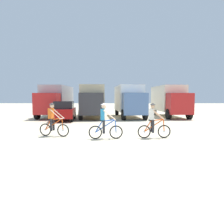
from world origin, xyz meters
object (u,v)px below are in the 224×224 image
box_truck_grey_hauler (56,99)px  cyclist_near_camera (153,122)px  box_truck_cream_rv (169,99)px  cyclist_cowboy_hat (105,122)px  cyclist_orange_shirt (53,121)px  box_truck_tan_camper (93,100)px  box_truck_white_box (129,100)px  sedan_parked (65,111)px

box_truck_grey_hauler → cyclist_near_camera: (8.18, -11.33, -1.03)m
box_truck_cream_rv → cyclist_cowboy_hat: 13.41m
cyclist_near_camera → cyclist_orange_shirt: bearing=174.5°
box_truck_tan_camper → cyclist_orange_shirt: 10.36m
box_truck_white_box → cyclist_orange_shirt: 11.56m
box_truck_tan_camper → cyclist_cowboy_hat: size_ratio=3.77×
box_truck_white_box → cyclist_orange_shirt: bearing=-115.7°
box_truck_grey_hauler → box_truck_white_box: bearing=-3.3°
box_truck_tan_camper → cyclist_near_camera: (4.14, -10.75, -1.03)m
sedan_parked → cyclist_near_camera: (6.46, -7.88, -0.04)m
box_truck_white_box → box_truck_grey_hauler: bearing=176.7°
box_truck_white_box → sedan_parked: size_ratio=1.59×
box_truck_grey_hauler → cyclist_near_camera: box_truck_grey_hauler is taller
cyclist_cowboy_hat → cyclist_near_camera: 2.50m
box_truck_tan_camper → sedan_parked: bearing=-128.9°
box_truck_white_box → cyclist_orange_shirt: size_ratio=3.82×
cyclist_cowboy_hat → sedan_parked: bearing=116.2°
box_truck_tan_camper → cyclist_near_camera: size_ratio=3.77×
box_truck_grey_hauler → cyclist_orange_shirt: 11.25m
box_truck_grey_hauler → sedan_parked: box_truck_grey_hauler is taller
box_truck_cream_rv → cyclist_orange_shirt: box_truck_cream_rv is taller
box_truck_tan_camper → cyclist_orange_shirt: size_ratio=3.77×
box_truck_tan_camper → box_truck_white_box: (3.83, 0.12, 0.00)m
sedan_parked → box_truck_tan_camper: bearing=51.1°
sedan_parked → box_truck_cream_rv: bearing=18.6°
box_truck_cream_rv → sedan_parked: (-10.58, -3.55, -0.99)m
sedan_parked → cyclist_cowboy_hat: cyclist_cowboy_hat is taller
box_truck_tan_camper → box_truck_grey_hauler: bearing=171.8°
cyclist_near_camera → box_truck_grey_hauler: bearing=125.8°
box_truck_cream_rv → cyclist_orange_shirt: size_ratio=3.78×
box_truck_cream_rv → box_truck_grey_hauler: bearing=-179.5°
sedan_parked → cyclist_near_camera: cyclist_near_camera is taller
cyclist_orange_shirt → cyclist_near_camera: size_ratio=1.00×
box_truck_tan_camper → box_truck_cream_rv: bearing=4.7°
box_truck_tan_camper → box_truck_cream_rv: same height
cyclist_near_camera → box_truck_tan_camper: bearing=111.0°
box_truck_cream_rv → cyclist_near_camera: size_ratio=3.78×
box_truck_white_box → cyclist_near_camera: size_ratio=3.82×
box_truck_grey_hauler → cyclist_near_camera: 14.01m
box_truck_cream_rv → cyclist_orange_shirt: (-9.42, -10.93, -1.03)m
box_truck_grey_hauler → cyclist_orange_shirt: (2.87, -10.83, -1.03)m
box_truck_white_box → cyclist_orange_shirt: (-5.00, -10.37, -1.03)m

